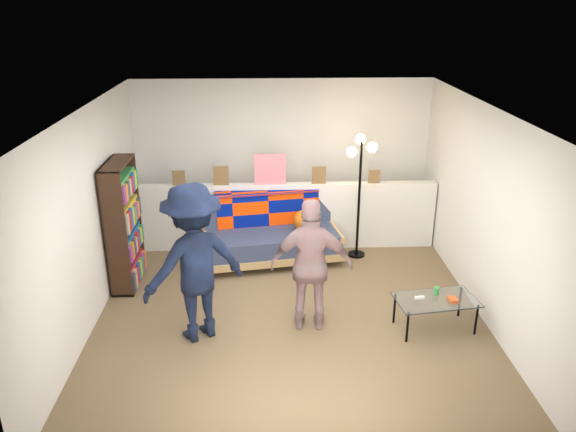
# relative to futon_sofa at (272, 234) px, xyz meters

# --- Properties ---
(ground) EXTENTS (5.00, 5.00, 0.00)m
(ground) POSITION_rel_futon_sofa_xyz_m (0.18, -1.40, -0.39)
(ground) COLOR brown
(ground) RESTS_ON ground
(room_shell) EXTENTS (4.60, 5.05, 2.45)m
(room_shell) POSITION_rel_futon_sofa_xyz_m (0.18, -0.93, 1.28)
(room_shell) COLOR silver
(room_shell) RESTS_ON ground
(half_wall_ledge) EXTENTS (4.45, 0.15, 1.00)m
(half_wall_ledge) POSITION_rel_futon_sofa_xyz_m (0.18, 0.40, 0.11)
(half_wall_ledge) COLOR silver
(half_wall_ledge) RESTS_ON ground
(ledge_decor) EXTENTS (2.97, 0.02, 0.45)m
(ledge_decor) POSITION_rel_futon_sofa_xyz_m (-0.05, 0.38, 0.79)
(ledge_decor) COLOR brown
(ledge_decor) RESTS_ON half_wall_ledge
(futon_sofa) EXTENTS (2.05, 1.21, 0.83)m
(futon_sofa) POSITION_rel_futon_sofa_xyz_m (0.00, 0.00, 0.00)
(futon_sofa) COLOR tan
(futon_sofa) RESTS_ON ground
(bookshelf) EXTENTS (0.27, 0.82, 1.64)m
(bookshelf) POSITION_rel_futon_sofa_xyz_m (-1.90, -0.63, 0.38)
(bookshelf) COLOR black
(bookshelf) RESTS_ON ground
(coffee_table) EXTENTS (0.96, 0.62, 0.47)m
(coffee_table) POSITION_rel_futon_sofa_xyz_m (1.81, -1.89, -0.04)
(coffee_table) COLOR black
(coffee_table) RESTS_ON ground
(floor_lamp) EXTENTS (0.41, 0.33, 1.77)m
(floor_lamp) POSITION_rel_futon_sofa_xyz_m (1.23, 0.10, 0.87)
(floor_lamp) COLOR black
(floor_lamp) RESTS_ON ground
(person_left) EXTENTS (1.32, 1.15, 1.77)m
(person_left) POSITION_rel_futon_sofa_xyz_m (-0.86, -1.90, 0.50)
(person_left) COLOR black
(person_left) RESTS_ON ground
(person_right) EXTENTS (0.93, 0.46, 1.54)m
(person_right) POSITION_rel_futon_sofa_xyz_m (0.41, -1.79, 0.38)
(person_right) COLOR #C88189
(person_right) RESTS_ON ground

